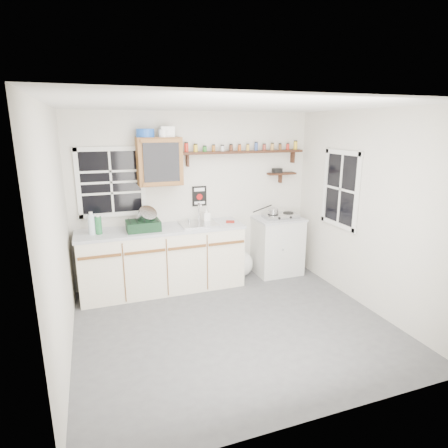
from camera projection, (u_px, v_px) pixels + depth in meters
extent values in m
cube|color=#494A4C|center=(234.00, 326.00, 4.45)|extent=(3.60, 3.20, 0.02)
cube|color=white|center=(236.00, 104.00, 3.81)|extent=(3.60, 3.20, 0.02)
cube|color=beige|center=(57.00, 240.00, 3.54)|extent=(0.02, 3.20, 2.50)
cube|color=beige|center=(368.00, 211.00, 4.72)|extent=(0.02, 3.20, 2.50)
cube|color=beige|center=(196.00, 198.00, 5.60)|extent=(3.60, 0.02, 2.50)
cube|color=beige|center=(316.00, 277.00, 2.67)|extent=(3.60, 0.02, 2.50)
cube|color=beige|center=(163.00, 260.00, 5.33)|extent=(2.27, 0.60, 0.88)
cube|color=#9D9FA5|center=(162.00, 229.00, 5.22)|extent=(2.31, 0.62, 0.04)
cube|color=brown|center=(100.00, 257.00, 4.71)|extent=(0.53, 0.02, 0.03)
cube|color=brown|center=(145.00, 252.00, 4.89)|extent=(0.53, 0.02, 0.03)
cube|color=brown|center=(187.00, 247.00, 5.07)|extent=(0.53, 0.02, 0.03)
cube|color=brown|center=(227.00, 243.00, 5.26)|extent=(0.53, 0.02, 0.03)
cube|color=silver|center=(277.00, 246.00, 5.95)|extent=(0.70, 0.55, 0.88)
cube|color=#9D9FA5|center=(278.00, 219.00, 5.84)|extent=(0.73, 0.57, 0.03)
cube|color=#B0B0B4|center=(199.00, 224.00, 5.38)|extent=(0.52, 0.44, 0.03)
cylinder|color=#B0B0B4|center=(199.00, 213.00, 5.51)|extent=(0.02, 0.02, 0.28)
cylinder|color=#B0B0B4|center=(200.00, 205.00, 5.42)|extent=(0.02, 0.14, 0.02)
cube|color=brown|center=(159.00, 161.00, 5.13)|extent=(0.60, 0.30, 0.65)
cube|color=black|center=(162.00, 162.00, 4.98)|extent=(0.48, 0.02, 0.52)
cylinder|color=#1B4EB5|center=(145.00, 133.00, 4.98)|extent=(0.24, 0.24, 0.11)
cube|color=white|center=(167.00, 132.00, 5.07)|extent=(0.18, 0.15, 0.14)
cylinder|color=white|center=(163.00, 133.00, 5.01)|extent=(0.12, 0.12, 0.10)
cube|color=black|center=(244.00, 152.00, 5.57)|extent=(1.91, 0.18, 0.04)
cube|color=black|center=(187.00, 160.00, 5.36)|extent=(0.03, 0.10, 0.18)
cube|color=black|center=(293.00, 157.00, 5.91)|extent=(0.03, 0.10, 0.18)
cylinder|color=red|center=(186.00, 148.00, 5.27)|extent=(0.06, 0.06, 0.12)
cylinder|color=black|center=(186.00, 143.00, 5.25)|extent=(0.05, 0.05, 0.02)
cylinder|color=gold|center=(196.00, 148.00, 5.32)|extent=(0.06, 0.06, 0.10)
cylinder|color=black|center=(196.00, 144.00, 5.30)|extent=(0.05, 0.05, 0.02)
cylinder|color=#267226|center=(205.00, 149.00, 5.36)|extent=(0.06, 0.06, 0.07)
cylinder|color=black|center=(205.00, 146.00, 5.35)|extent=(0.05, 0.05, 0.02)
cylinder|color=#99591E|center=(214.00, 148.00, 5.40)|extent=(0.05, 0.05, 0.09)
cylinder|color=black|center=(214.00, 145.00, 5.39)|extent=(0.04, 0.04, 0.02)
cylinder|color=silver|center=(222.00, 149.00, 5.45)|extent=(0.06, 0.06, 0.08)
cylinder|color=black|center=(222.00, 145.00, 5.44)|extent=(0.05, 0.05, 0.02)
cylinder|color=#4C2614|center=(231.00, 148.00, 5.49)|extent=(0.05, 0.05, 0.09)
cylinder|color=black|center=(231.00, 144.00, 5.48)|extent=(0.05, 0.05, 0.02)
cylinder|color=#B24C19|center=(240.00, 148.00, 5.54)|extent=(0.05, 0.05, 0.09)
cylinder|color=black|center=(240.00, 144.00, 5.52)|extent=(0.04, 0.04, 0.02)
cylinder|color=gold|center=(248.00, 148.00, 5.58)|extent=(0.05, 0.05, 0.09)
cylinder|color=black|center=(248.00, 144.00, 5.57)|extent=(0.04, 0.04, 0.02)
cylinder|color=#334C8C|center=(256.00, 147.00, 5.62)|extent=(0.05, 0.05, 0.11)
cylinder|color=black|center=(256.00, 142.00, 5.60)|extent=(0.05, 0.05, 0.02)
cylinder|color=maroon|center=(264.00, 147.00, 5.67)|extent=(0.05, 0.05, 0.08)
cylinder|color=black|center=(264.00, 144.00, 5.65)|extent=(0.05, 0.05, 0.02)
cylinder|color=#BF8C3F|center=(272.00, 147.00, 5.71)|extent=(0.05, 0.05, 0.09)
cylinder|color=black|center=(272.00, 143.00, 5.70)|extent=(0.05, 0.05, 0.02)
cylinder|color=brown|center=(280.00, 147.00, 5.75)|extent=(0.05, 0.05, 0.08)
cylinder|color=black|center=(280.00, 144.00, 5.74)|extent=(0.04, 0.04, 0.02)
cylinder|color=red|center=(288.00, 147.00, 5.80)|extent=(0.05, 0.05, 0.09)
cylinder|color=black|center=(288.00, 143.00, 5.78)|extent=(0.04, 0.04, 0.02)
cylinder|color=gold|center=(295.00, 146.00, 5.84)|extent=(0.06, 0.06, 0.12)
cylinder|color=black|center=(296.00, 141.00, 5.82)|extent=(0.05, 0.05, 0.02)
cube|color=black|center=(282.00, 174.00, 5.88)|extent=(0.45, 0.15, 0.03)
cube|color=black|center=(280.00, 178.00, 5.94)|extent=(0.03, 0.08, 0.14)
cube|color=black|center=(277.00, 171.00, 5.84)|extent=(0.14, 0.10, 0.07)
cube|color=black|center=(199.00, 196.00, 5.59)|extent=(0.22, 0.01, 0.30)
cube|color=white|center=(199.00, 190.00, 5.55)|extent=(0.16, 0.00, 0.05)
cylinder|color=#A50C0C|center=(200.00, 197.00, 5.58)|extent=(0.09, 0.01, 0.09)
cube|color=white|center=(200.00, 203.00, 5.61)|extent=(0.16, 0.00, 0.04)
cube|color=black|center=(111.00, 182.00, 5.11)|extent=(0.85, 0.02, 0.90)
cube|color=silver|center=(111.00, 182.00, 5.11)|extent=(0.93, 0.03, 0.98)
cube|color=black|center=(341.00, 189.00, 5.16)|extent=(0.02, 0.70, 1.00)
cube|color=silver|center=(341.00, 189.00, 5.16)|extent=(0.03, 0.78, 1.08)
cylinder|color=silver|center=(92.00, 224.00, 4.87)|extent=(0.09, 0.09, 0.27)
cylinder|color=white|center=(91.00, 213.00, 4.83)|extent=(0.05, 0.05, 0.03)
cylinder|color=#226738|center=(99.00, 225.00, 4.89)|extent=(0.08, 0.08, 0.23)
cylinder|color=white|center=(98.00, 216.00, 4.86)|extent=(0.05, 0.05, 0.03)
cube|color=black|center=(143.00, 226.00, 5.07)|extent=(0.45, 0.34, 0.13)
cylinder|color=#B0B0B4|center=(147.00, 216.00, 5.06)|extent=(0.33, 0.35, 0.27)
imported|color=white|center=(206.00, 215.00, 5.52)|extent=(0.10, 0.11, 0.21)
cube|color=maroon|center=(230.00, 222.00, 5.51)|extent=(0.15, 0.14, 0.02)
cube|color=#B0B0B4|center=(281.00, 216.00, 5.81)|extent=(0.54, 0.31, 0.07)
cylinder|color=black|center=(273.00, 214.00, 5.76)|extent=(0.16, 0.16, 0.01)
cylinder|color=black|center=(288.00, 213.00, 5.85)|extent=(0.16, 0.16, 0.01)
cylinder|color=#B0B0B4|center=(273.00, 211.00, 5.75)|extent=(0.15, 0.15, 0.09)
cylinder|color=black|center=(262.00, 209.00, 5.76)|extent=(0.24, 0.20, 0.15)
ellipsoid|color=white|center=(241.00, 264.00, 5.89)|extent=(0.41, 0.37, 0.43)
cone|color=white|center=(242.00, 252.00, 5.84)|extent=(0.12, 0.12, 0.12)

